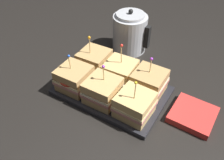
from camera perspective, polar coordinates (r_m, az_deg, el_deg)
ground_plane at (r=0.89m, az=0.00°, el=-3.02°), size 6.00×6.00×0.00m
serving_platter at (r=0.88m, az=0.00°, el=-2.60°), size 0.39×0.26×0.02m
sandwich_front_left at (r=0.87m, az=-9.03°, el=0.39°), size 0.12×0.12×0.14m
sandwich_front_center at (r=0.81m, az=-2.29°, el=-2.57°), size 0.11×0.11×0.15m
sandwich_front_right at (r=0.77m, az=5.46°, el=-5.95°), size 0.12×0.12×0.15m
sandwich_back_left at (r=0.94m, az=-4.26°, el=4.53°), size 0.12×0.12×0.16m
sandwich_back_center at (r=0.89m, az=1.94°, el=2.00°), size 0.12×0.12×0.16m
sandwich_back_right at (r=0.85m, az=8.86°, el=-0.55°), size 0.11×0.11×0.15m
kettle_steel at (r=1.07m, az=4.31°, el=11.30°), size 0.17×0.15×0.20m
napkin_stack at (r=0.84m, az=18.89°, el=-7.90°), size 0.14×0.14×0.02m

